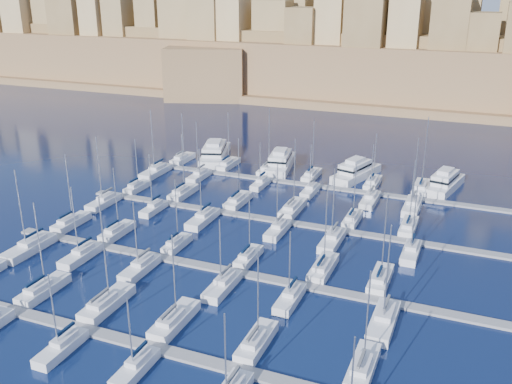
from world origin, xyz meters
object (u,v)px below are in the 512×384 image
at_px(sailboat_4, 256,342).
at_px(motor_yacht_d, 445,182).
at_px(motor_yacht_b, 281,162).
at_px(motor_yacht_c, 356,171).
at_px(sailboat_2, 107,303).
at_px(motor_yacht_a, 215,152).

distance_m(sailboat_4, motor_yacht_d, 71.45).
bearing_deg(motor_yacht_b, sailboat_4, -72.49).
xyz_separation_m(sailboat_4, motor_yacht_c, (-3.30, 69.83, 0.99)).
relative_size(sailboat_2, motor_yacht_a, 0.84).
bearing_deg(sailboat_2, motor_yacht_a, 104.01).
bearing_deg(sailboat_2, motor_yacht_d, 60.01).
height_order(motor_yacht_a, motor_yacht_d, same).
xyz_separation_m(motor_yacht_b, motor_yacht_c, (18.89, -0.49, 0.00)).
distance_m(motor_yacht_a, motor_yacht_c, 37.45).
bearing_deg(sailboat_4, motor_yacht_b, 107.51).
distance_m(sailboat_4, motor_yacht_c, 69.91).
height_order(motor_yacht_b, motor_yacht_d, same).
xyz_separation_m(motor_yacht_a, motor_yacht_d, (57.47, -1.96, 0.00)).
distance_m(sailboat_2, motor_yacht_c, 72.08).
bearing_deg(motor_yacht_d, sailboat_2, -119.99).
height_order(sailboat_4, motor_yacht_a, sailboat_4).
relative_size(sailboat_4, motor_yacht_c, 0.81).
relative_size(motor_yacht_a, motor_yacht_d, 1.27).
bearing_deg(motor_yacht_c, motor_yacht_b, 178.51).
distance_m(motor_yacht_b, motor_yacht_c, 18.90).
bearing_deg(sailboat_4, motor_yacht_d, 76.43).
distance_m(sailboat_4, motor_yacht_a, 82.20).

